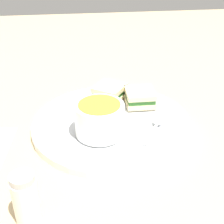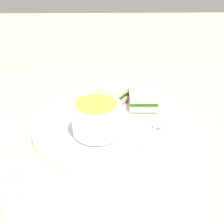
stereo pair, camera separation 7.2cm
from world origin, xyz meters
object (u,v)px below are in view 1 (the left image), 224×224
(spoon, at_px, (157,123))
(sandwich_half_far, at_px, (110,92))
(soup_bowl, at_px, (100,119))
(salt_shaker, at_px, (26,199))
(sandwich_half_near, at_px, (140,97))

(spoon, xyz_separation_m, sandwich_half_far, (0.09, -0.14, 0.01))
(soup_bowl, height_order, spoon, soup_bowl)
(sandwich_half_far, bearing_deg, soup_bowl, 75.28)
(soup_bowl, relative_size, spoon, 1.02)
(spoon, relative_size, sandwich_half_far, 1.02)
(soup_bowl, height_order, salt_shaker, soup_bowl)
(salt_shaker, bearing_deg, sandwich_half_far, -116.18)
(sandwich_half_far, xyz_separation_m, salt_shaker, (0.18, 0.36, 0.00))
(soup_bowl, distance_m, salt_shaker, 0.24)
(soup_bowl, xyz_separation_m, sandwich_half_far, (-0.04, -0.16, -0.02))
(soup_bowl, distance_m, spoon, 0.14)
(spoon, distance_m, sandwich_half_near, 0.11)
(sandwich_half_near, bearing_deg, spoon, 100.18)
(sandwich_half_far, distance_m, salt_shaker, 0.40)
(soup_bowl, bearing_deg, salt_shaker, 56.09)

